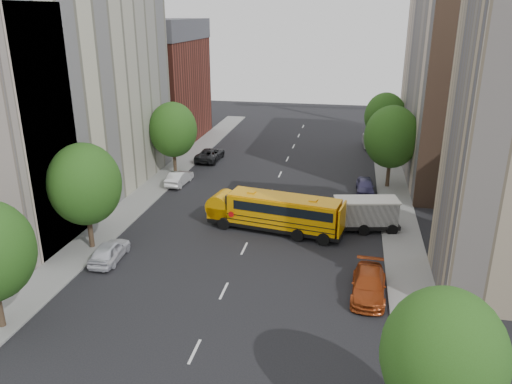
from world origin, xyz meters
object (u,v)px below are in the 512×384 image
(safari_truck, at_px, (360,214))
(parked_car_3, at_px, (369,285))
(parked_car_0, at_px, (110,251))
(parked_car_4, at_px, (365,186))
(street_tree_2, at_px, (173,130))
(street_tree_5, at_px, (385,116))
(parked_car_1, at_px, (179,178))
(school_bus, at_px, (274,211))
(street_tree_1, at_px, (85,184))
(parked_car_5, at_px, (370,141))
(parked_car_2, at_px, (210,154))
(street_tree_4, at_px, (392,137))
(street_tree_3, at_px, (443,356))

(safari_truck, relative_size, parked_car_3, 1.29)
(safari_truck, bearing_deg, parked_car_0, -164.91)
(parked_car_0, height_order, parked_car_4, parked_car_0)
(parked_car_0, bearing_deg, parked_car_3, 173.09)
(parked_car_4, bearing_deg, street_tree_2, 172.60)
(street_tree_2, xyz_separation_m, street_tree_5, (22.00, 12.00, -0.12))
(parked_car_1, bearing_deg, safari_truck, 160.04)
(parked_car_3, bearing_deg, school_bus, 133.20)
(street_tree_1, relative_size, school_bus, 0.72)
(parked_car_3, bearing_deg, parked_car_5, 91.42)
(street_tree_2, distance_m, parked_car_2, 7.40)
(parked_car_4, relative_size, parked_car_5, 0.87)
(parked_car_2, distance_m, parked_car_3, 31.84)
(street_tree_5, height_order, parked_car_4, street_tree_5)
(street_tree_2, relative_size, school_bus, 0.70)
(street_tree_5, bearing_deg, parked_car_2, -162.50)
(parked_car_2, bearing_deg, safari_truck, 137.34)
(street_tree_4, bearing_deg, street_tree_2, 180.00)
(street_tree_5, distance_m, parked_car_1, 25.77)
(school_bus, height_order, parked_car_5, school_bus)
(parked_car_5, bearing_deg, street_tree_3, -91.97)
(school_bus, distance_m, parked_car_5, 29.22)
(street_tree_3, height_order, parked_car_5, street_tree_3)
(school_bus, bearing_deg, safari_truck, 21.97)
(school_bus, distance_m, parked_car_4, 12.57)
(street_tree_2, bearing_deg, parked_car_1, -63.82)
(school_bus, height_order, parked_car_4, school_bus)
(street_tree_4, relative_size, parked_car_3, 1.62)
(street_tree_4, height_order, safari_truck, street_tree_4)
(street_tree_5, bearing_deg, parked_car_1, -143.46)
(safari_truck, height_order, parked_car_5, safari_truck)
(parked_car_1, bearing_deg, street_tree_3, 129.20)
(parked_car_1, height_order, parked_car_2, parked_car_2)
(street_tree_5, bearing_deg, street_tree_4, -90.00)
(parked_car_0, xyz_separation_m, parked_car_3, (17.60, -1.20, 0.01))
(safari_truck, bearing_deg, street_tree_4, 64.51)
(parked_car_0, height_order, parked_car_2, parked_car_2)
(street_tree_5, height_order, parked_car_5, street_tree_5)
(school_bus, relative_size, safari_truck, 1.72)
(parked_car_0, bearing_deg, street_tree_2, -86.59)
(parked_car_2, height_order, parked_car_5, parked_car_5)
(street_tree_5, height_order, parked_car_0, street_tree_5)
(parked_car_3, bearing_deg, street_tree_2, 136.30)
(street_tree_5, xyz_separation_m, parked_car_4, (-2.20, -14.11, -4.01))
(parked_car_2, bearing_deg, street_tree_4, 165.56)
(street_tree_3, bearing_deg, street_tree_4, 90.00)
(street_tree_4, bearing_deg, parked_car_2, 163.79)
(parked_car_0, bearing_deg, parked_car_2, -93.00)
(street_tree_2, relative_size, parked_car_0, 1.83)
(street_tree_4, height_order, school_bus, street_tree_4)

